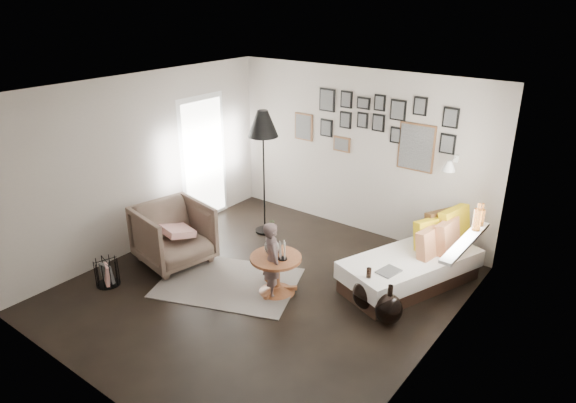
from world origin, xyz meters
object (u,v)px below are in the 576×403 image
Objects in this scene: pedestal_table at (276,276)px; floor_lamp at (263,128)px; child at (273,260)px; demijohn_small at (389,309)px; vase at (272,244)px; daybed at (414,263)px; magazine_basket at (107,272)px; armchair at (174,235)px; demijohn_large at (367,293)px.

floor_lamp is at bearing 134.12° from pedestal_table.
pedestal_table is 0.65× the size of child.
child is at bearing -166.84° from demijohn_small.
demijohn_small is (1.55, 0.25, -0.47)m from vase.
daybed is (1.31, 1.30, 0.06)m from pedestal_table.
demijohn_small reaches higher than magazine_basket.
child is (-1.31, -1.37, 0.21)m from daybed.
vase is 1.93m from daybed.
magazine_basket is (-1.91, -1.21, -0.06)m from pedestal_table.
pedestal_table is at bearing -70.63° from armchair.
armchair reaches higher than demijohn_large.
vase is 0.24× the size of floor_lamp.
daybed is at bearing 42.68° from vase.
floor_lamp is 3.03m from magazine_basket.
demijohn_large is at bearing 17.26° from vase.
vase reaches higher than demijohn_small.
child is (-1.12, -0.46, 0.29)m from demijohn_large.
vase is 0.49× the size of armchair.
magazine_basket is at bearing -146.06° from vase.
child reaches higher than pedestal_table.
magazine_basket is (-0.25, -0.97, -0.25)m from armchair.
magazine_basket is 0.66× the size of demijohn_large.
child reaches higher than vase.
vase is at bearing -47.29° from floor_lamp.
child is at bearing 30.83° from magazine_basket.
pedestal_table is at bearing -169.47° from demijohn_small.
floor_lamp is at bearing -7.12° from child.
child is at bearing -47.21° from vase.
floor_lamp is (-1.19, 1.29, 1.06)m from vase.
child is at bearing -73.01° from armchair.
floor_lamp reaches higher than magazine_basket.
pedestal_table is 2.26m from magazine_basket.
magazine_basket is 3.70m from demijohn_small.
daybed is 0.93m from demijohn_large.
demijohn_large reaches higher than demijohn_small.
vase is 2.26m from magazine_basket.
floor_lamp is at bearing 158.99° from demijohn_large.
daybed is 2.04× the size of child.
vase reaches higher than armchair.
child is at bearing -157.50° from demijohn_large.
floor_lamp reaches higher than demijohn_small.
floor_lamp is 3.31m from demijohn_small.
child is (1.67, 0.17, 0.07)m from armchair.
demijohn_large is (1.12, 0.39, -0.02)m from pedestal_table.
demijohn_large is at bearing -80.82° from daybed.
pedestal_table reaches higher than demijohn_small.
daybed is at bearing 98.96° from demijohn_small.
vase reaches higher than daybed.
daybed is 5.65× the size of magazine_basket.
demijohn_large is 1.10× the size of demijohn_small.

